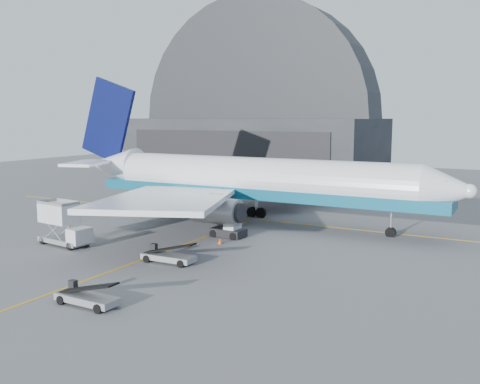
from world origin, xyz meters
The scene contains 9 objects.
ground centered at (0.00, 0.00, 0.00)m, with size 200.00×200.00×0.00m, color #565659.
taxi_lines centered at (0.00, 12.67, 0.01)m, with size 80.00×42.12×0.02m.
hangar centered at (-22.00, 64.95, 9.54)m, with size 50.00×28.30×28.00m.
airliner centered at (-0.37, 18.19, 4.98)m, with size 50.67×49.14×17.78m.
catering_truck centered at (-10.15, -0.57, 2.03)m, with size 6.06×2.83×4.02m.
pushback_tug centered at (2.17, 10.15, 0.62)m, with size 3.67×2.30×1.64m.
belt_loader_a centered at (3.98, -11.97, 0.57)m, with size 4.85×1.75×1.84m.
belt_loader_b centered at (2.51, -0.93, 0.59)m, with size 5.07×1.90×1.92m.
traffic_cone centered at (2.90, 7.09, 0.26)m, with size 0.38×0.38×0.55m.
Camera 1 is at (29.02, -36.90, 12.31)m, focal length 40.00 mm.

